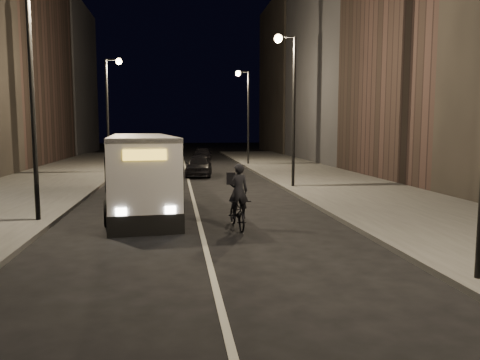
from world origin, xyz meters
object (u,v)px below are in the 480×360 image
object	(u,v)px
streetlight_left_near	(39,68)
car_far	(203,154)
city_bus	(141,168)
cyclist_on_bicycle	(238,207)
streetlight_left_far	(111,99)
streetlight_right_mid	(289,90)
streetlight_right_far	(245,104)
car_near	(199,166)
car_mid	(140,161)

from	to	relation	value
streetlight_left_near	car_far	world-z (taller)	streetlight_left_near
city_bus	cyclist_on_bicycle	size ratio (longest dim) A/B	5.19
streetlight_left_far	city_bus	size ratio (longest dim) A/B	0.71
streetlight_right_mid	car_far	distance (m)	23.65
city_bus	cyclist_on_bicycle	distance (m)	6.10
streetlight_right_far	streetlight_left_far	xyz separation A→B (m)	(-10.66, -6.00, 0.00)
streetlight_left_near	car_near	bearing A→B (deg)	68.39
streetlight_right_mid	streetlight_right_far	bearing A→B (deg)	90.00
streetlight_left_near	car_near	world-z (taller)	streetlight_left_near
car_far	streetlight_right_far	bearing A→B (deg)	-57.41
streetlight_right_far	car_near	distance (m)	10.70
car_near	car_far	xyz separation A→B (m)	(1.16, 15.44, -0.11)
streetlight_left_near	streetlight_right_far	bearing A→B (deg)	66.04
cyclist_on_bicycle	car_mid	world-z (taller)	cyclist_on_bicycle
streetlight_right_mid	streetlight_left_near	bearing A→B (deg)	-143.12
car_far	streetlight_left_far	bearing A→B (deg)	-112.80
cyclist_on_bicycle	streetlight_right_mid	bearing A→B (deg)	61.08
car_near	streetlight_left_near	bearing A→B (deg)	-106.00
streetlight_left_far	car_mid	bearing A→B (deg)	55.84
streetlight_left_near	streetlight_left_far	size ratio (longest dim) A/B	1.00
streetlight_right_mid	car_near	distance (m)	9.90
car_mid	cyclist_on_bicycle	bearing A→B (deg)	96.53
cyclist_on_bicycle	car_far	bearing A→B (deg)	82.72
streetlight_right_far	car_mid	xyz separation A→B (m)	(-8.93, -3.45, -4.63)
city_bus	car_near	xyz separation A→B (m)	(3.06, 12.26, -0.92)
streetlight_right_mid	cyclist_on_bicycle	world-z (taller)	streetlight_right_mid
car_far	car_near	bearing A→B (deg)	-87.66
streetlight_right_mid	streetlight_left_near	world-z (taller)	same
streetlight_right_mid	car_near	xyz separation A→B (m)	(-4.53, 7.48, -4.62)
streetlight_right_far	city_bus	bearing A→B (deg)	-110.07
streetlight_left_far	car_far	xyz separation A→B (m)	(7.29, 12.93, -4.73)
streetlight_left_near	streetlight_left_far	world-z (taller)	same
city_bus	car_mid	size ratio (longest dim) A/B	2.58
streetlight_left_far	city_bus	world-z (taller)	streetlight_left_far
city_bus	streetlight_left_near	bearing A→B (deg)	-139.03
streetlight_right_far	car_mid	world-z (taller)	streetlight_right_far
cyclist_on_bicycle	car_mid	distance (m)	22.77
streetlight_left_far	city_bus	xyz separation A→B (m)	(3.07, -14.78, -3.71)
streetlight_right_mid	streetlight_right_far	xyz separation A→B (m)	(0.00, 16.00, 0.00)
streetlight_left_near	streetlight_left_far	bearing A→B (deg)	90.00
streetlight_right_far	car_far	size ratio (longest dim) A/B	1.87
car_near	car_far	size ratio (longest dim) A/B	1.00
streetlight_left_far	cyclist_on_bicycle	xyz separation A→B (m)	(6.56, -19.70, -4.63)
car_mid	car_far	world-z (taller)	car_mid
car_far	cyclist_on_bicycle	bearing A→B (deg)	-84.65
streetlight_right_far	streetlight_left_near	size ratio (longest dim) A/B	1.00
streetlight_left_near	city_bus	distance (m)	5.79
streetlight_right_mid	streetlight_left_far	world-z (taller)	same
streetlight_left_near	city_bus	size ratio (longest dim) A/B	0.71
streetlight_right_mid	streetlight_right_far	world-z (taller)	same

